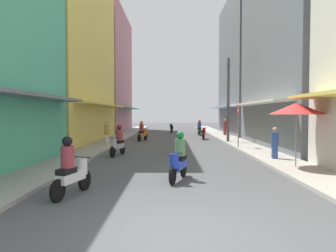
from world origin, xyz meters
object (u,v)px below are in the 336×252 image
(motorbike_green, at_px, (199,128))
(motorbike_red, at_px, (204,133))
(pedestrian_foreground, at_px, (275,144))
(vendor_umbrella, at_px, (296,109))
(motorbike_orange, at_px, (142,132))
(motorbike_black, at_px, (172,128))
(motorbike_silver, at_px, (118,142))
(utility_pole, at_px, (228,100))
(motorbike_white, at_px, (71,169))
(street_sign_no_entry, at_px, (238,121))
(motorbike_blue, at_px, (179,159))
(pedestrian_far, at_px, (107,134))
(pedestrian_midway, at_px, (225,128))

(motorbike_green, distance_m, motorbike_red, 4.53)
(pedestrian_foreground, bearing_deg, motorbike_red, 99.46)
(vendor_umbrella, bearing_deg, motorbike_orange, 119.25)
(motorbike_black, relative_size, vendor_umbrella, 0.70)
(motorbike_silver, bearing_deg, motorbike_green, 69.74)
(motorbike_green, relative_size, pedestrian_foreground, 1.17)
(utility_pole, bearing_deg, motorbike_black, 108.15)
(motorbike_red, bearing_deg, motorbike_silver, -117.81)
(motorbike_black, height_order, motorbike_orange, motorbike_orange)
(motorbike_green, relative_size, motorbike_red, 1.01)
(motorbike_black, bearing_deg, motorbike_green, -60.28)
(motorbike_silver, height_order, motorbike_white, same)
(vendor_umbrella, height_order, street_sign_no_entry, street_sign_no_entry)
(motorbike_blue, height_order, motorbike_green, same)
(motorbike_white, height_order, street_sign_no_entry, street_sign_no_entry)
(motorbike_black, relative_size, motorbike_orange, 1.04)
(utility_pole, bearing_deg, pedestrian_far, -163.54)
(motorbike_green, distance_m, vendor_umbrella, 18.83)
(motorbike_red, relative_size, pedestrian_foreground, 1.16)
(motorbike_black, relative_size, pedestrian_midway, 1.10)
(vendor_umbrella, bearing_deg, pedestrian_far, 137.08)
(motorbike_green, height_order, vendor_umbrella, vendor_umbrella)
(motorbike_red, bearing_deg, utility_pole, -66.17)
(motorbike_white, relative_size, utility_pole, 0.29)
(motorbike_blue, distance_m, motorbike_black, 25.37)
(motorbike_silver, distance_m, motorbike_orange, 8.77)
(motorbike_green, distance_m, motorbike_black, 5.48)
(motorbike_green, bearing_deg, motorbike_orange, -129.71)
(motorbike_silver, xyz_separation_m, pedestrian_foreground, (7.41, -1.66, 0.06))
(motorbike_black, height_order, motorbike_white, motorbike_white)
(motorbike_blue, bearing_deg, street_sign_no_entry, 66.71)
(motorbike_black, relative_size, motorbike_silver, 1.02)
(motorbike_blue, distance_m, motorbike_white, 3.45)
(motorbike_white, distance_m, motorbike_red, 18.80)
(pedestrian_far, xyz_separation_m, street_sign_no_entry, (8.28, -1.48, 0.88))
(street_sign_no_entry, bearing_deg, motorbike_orange, 138.00)
(motorbike_black, height_order, pedestrian_foreground, pedestrian_foreground)
(motorbike_white, height_order, motorbike_orange, same)
(motorbike_orange, distance_m, vendor_umbrella, 14.53)
(pedestrian_far, relative_size, vendor_umbrella, 0.65)
(motorbike_silver, distance_m, motorbike_white, 7.76)
(motorbike_silver, relative_size, vendor_umbrella, 0.69)
(motorbike_green, distance_m, street_sign_no_entry, 11.86)
(motorbike_blue, height_order, motorbike_orange, same)
(motorbike_green, relative_size, pedestrian_far, 1.08)
(motorbike_white, distance_m, pedestrian_far, 12.40)
(pedestrian_far, xyz_separation_m, pedestrian_midway, (9.34, 9.37, -0.01))
(motorbike_silver, xyz_separation_m, pedestrian_midway, (7.82, 13.91, 0.12))
(pedestrian_foreground, bearing_deg, motorbike_white, -140.13)
(motorbike_green, relative_size, street_sign_no_entry, 0.68)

